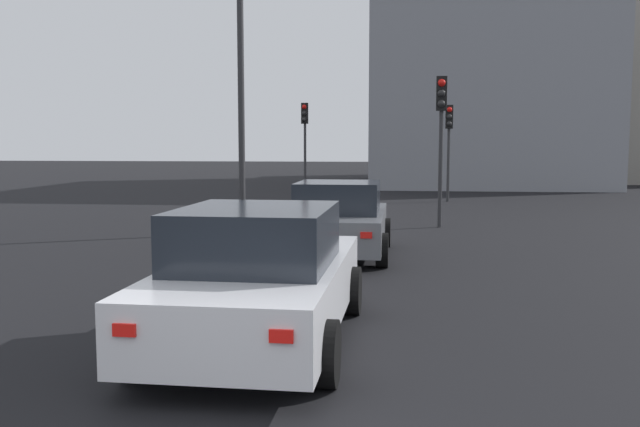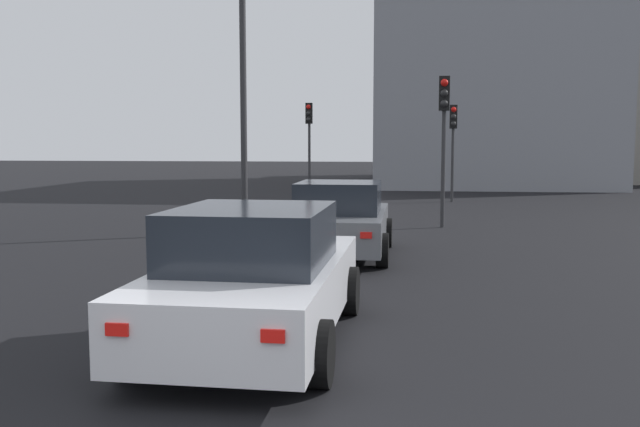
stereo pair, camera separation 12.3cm
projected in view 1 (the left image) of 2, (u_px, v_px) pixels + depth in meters
name	position (u px, v px, depth m)	size (l,w,h in m)	color
car_grey_lead	(339.00, 220.00, 13.64)	(4.05, 2.06, 1.51)	slate
car_white_second	(260.00, 278.00, 7.68)	(4.48, 2.16, 1.57)	silver
traffic_light_near_left	(449.00, 132.00, 26.07)	(0.32, 0.29, 3.73)	#2D2D30
traffic_light_near_right	(305.00, 129.00, 29.66)	(0.32, 0.29, 4.02)	#2D2D30
traffic_light_far_left	(441.00, 119.00, 18.01)	(0.32, 0.30, 4.03)	#2D2D30
street_lamp_kerbside	(240.00, 34.00, 16.64)	(0.56, 0.36, 8.55)	#2D2D30
building_facade_left	(593.00, 86.00, 43.73)	(15.03, 11.56, 11.91)	gray
building_facade_center	(479.00, 69.00, 38.47)	(14.66, 11.92, 12.94)	gray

